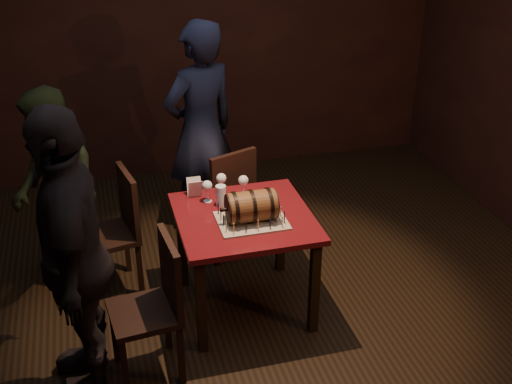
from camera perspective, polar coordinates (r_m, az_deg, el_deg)
room_shell at (r=3.92m, az=-0.44°, el=5.44°), size 5.04×5.04×2.80m
pub_table at (r=4.35m, az=-1.05°, el=-3.35°), size 0.90×0.90×0.75m
cake_board at (r=4.22m, az=-0.39°, el=-2.56°), size 0.45×0.35×0.01m
barrel_cake at (r=4.17m, az=-0.40°, el=-1.27°), size 0.38×0.22×0.22m
birthday_candles at (r=4.20m, az=-0.39°, el=-2.01°), size 0.40×0.30×0.09m
wine_glass_left at (r=4.43m, az=-4.36°, el=0.49°), size 0.07×0.07×0.16m
wine_glass_mid at (r=4.52m, az=-3.10°, el=1.14°), size 0.07×0.07×0.16m
wine_glass_right at (r=4.49m, az=-1.13°, el=0.96°), size 0.07×0.07×0.16m
pint_of_ale at (r=4.39m, az=-3.14°, el=-0.37°), size 0.07×0.07×0.15m
menu_card at (r=4.53m, az=-5.47°, el=0.35°), size 0.10×0.05×0.13m
chair_back at (r=5.02m, az=-2.61°, el=-0.41°), size 0.52×0.52×0.93m
chair_left_rear at (r=4.74m, az=-12.23°, el=-2.91°), size 0.47×0.47×0.93m
chair_left_front at (r=3.94m, az=-8.86°, el=-9.53°), size 0.44×0.44×0.93m
person_back at (r=5.24m, az=-4.93°, el=5.39°), size 0.78×0.67×1.81m
person_left_rear at (r=4.74m, az=-17.42°, el=-0.20°), size 0.73×0.86×1.53m
person_left_front at (r=3.74m, az=-15.91°, el=-5.49°), size 0.49×1.07×1.80m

